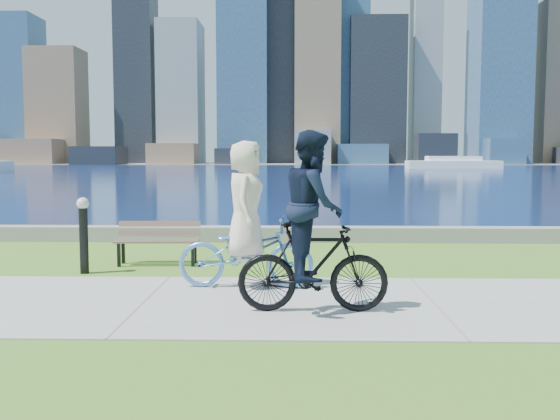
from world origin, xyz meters
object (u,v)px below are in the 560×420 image
Objects in this scene: cyclist_man at (313,237)px; bollard_lamp at (84,230)px; cyclist_woman at (246,233)px; park_bench at (158,238)px.

bollard_lamp is at bearing 55.76° from cyclist_man.
cyclist_man is (0.98, -1.46, 0.15)m from cyclist_woman.
cyclist_man is (2.79, -3.55, 0.51)m from park_bench.
bollard_lamp is at bearing 70.14° from cyclist_woman.
cyclist_woman is at bearing 33.75° from cyclist_man.
cyclist_woman is (1.81, -2.09, 0.36)m from park_bench.
park_bench is 0.67× the size of cyclist_man.
park_bench is 0.70× the size of cyclist_woman.
park_bench is 4.55m from cyclist_man.
bollard_lamp is 0.56× the size of cyclist_man.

